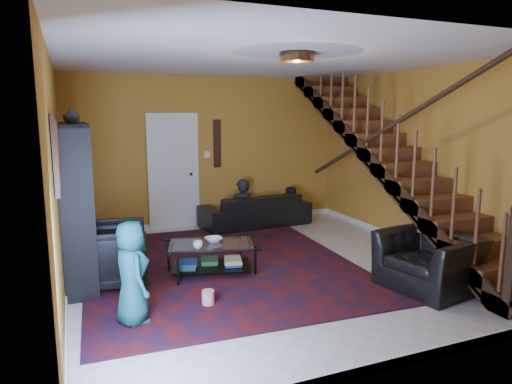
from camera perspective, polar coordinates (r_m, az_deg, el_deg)
floor at (r=6.43m, az=1.45°, el=-9.40°), size 5.50×5.50×0.00m
room at (r=7.28m, az=-12.60°, el=-6.92°), size 5.50×5.50×5.50m
staircase at (r=7.23m, az=17.12°, el=3.68°), size 0.95×5.02×3.18m
bookshelf at (r=6.27m, az=-21.47°, el=-1.48°), size 0.35×1.80×2.00m
door at (r=8.54m, az=-10.27°, el=2.31°), size 0.82×0.05×2.05m
framed_picture at (r=4.67m, az=-23.74°, el=4.48°), size 0.04×0.74×0.74m
wall_hanging at (r=8.71m, az=-4.88°, el=6.04°), size 0.14×0.03×0.90m
ceiling_fixture at (r=5.39m, az=5.15°, el=16.41°), size 0.40×0.40×0.10m
rug at (r=6.49m, az=-4.46°, el=-9.17°), size 3.78×4.28×0.02m
sofa at (r=8.68m, az=-0.08°, el=-2.25°), size 2.14×1.00×0.61m
armchair_left at (r=5.96m, az=-17.60°, el=-7.47°), size 0.96×0.94×0.79m
armchair_right at (r=5.97m, az=20.78°, el=-8.14°), size 1.10×1.20×0.68m
person_adult_a at (r=8.65m, az=-1.77°, el=-2.81°), size 0.50×0.33×1.35m
person_adult_b at (r=9.06m, az=4.16°, el=-2.92°), size 0.60×0.50×1.15m
person_child at (r=4.81m, az=-15.27°, el=-9.71°), size 0.43×0.58×1.07m
coffee_table at (r=6.15m, az=-5.60°, el=-8.03°), size 1.22×0.91×0.42m
cup_a at (r=5.90m, az=-7.28°, el=-6.55°), size 0.14×0.14×0.09m
cup_b at (r=5.90m, az=-7.29°, el=-6.53°), size 0.13×0.13×0.09m
bowl at (r=6.18m, az=-5.33°, el=-5.92°), size 0.25×0.25×0.06m
vase at (r=5.66m, az=-22.09°, el=8.89°), size 0.18×0.18×0.19m
popcorn_bucket at (r=5.23m, az=-6.00°, el=-12.95°), size 0.14×0.14×0.16m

